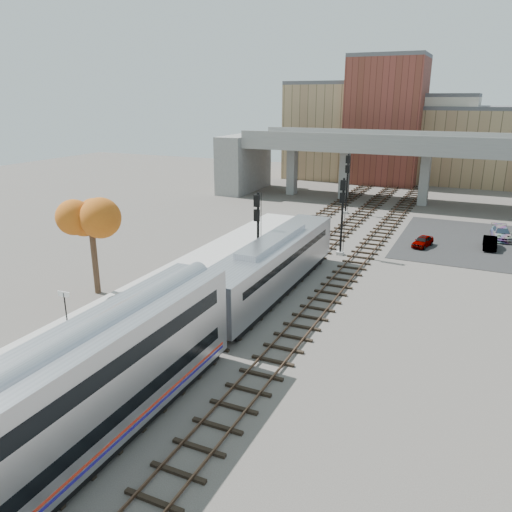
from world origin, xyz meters
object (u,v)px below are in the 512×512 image
Objects in this scene: signal_mast_mid at (342,217)px; signal_mast_far at (347,184)px; car_c at (501,233)px; car_a at (423,241)px; tree at (91,226)px; signal_mast_near at (258,238)px; car_b at (490,243)px; locomotive at (273,264)px; coach at (15,442)px.

signal_mast_far is at bearing 103.45° from signal_mast_mid.
signal_mast_far reaches higher than car_c.
tree is at bearing -117.94° from car_a.
signal_mast_far is at bearing 147.95° from car_a.
car_b is (16.71, 17.39, -2.94)m from signal_mast_near.
car_b is 4.25m from car_c.
locomotive is 5.51× the size of car_b.
signal_mast_near is 2.06× the size of car_b.
locomotive is 6.02× the size of car_a.
signal_mast_mid is (2.00, 11.37, 1.29)m from locomotive.
tree is (-9.85, -33.94, 1.40)m from signal_mast_far.
car_b is at bearing 33.10° from car_a.
signal_mast_far is (-2.10, 51.12, 0.94)m from coach.
car_a is (20.59, 22.68, -4.57)m from tree.
coach is 7.23× the size of car_b.
signal_mast_far is at bearing 90.00° from signal_mast_near.
car_a is at bearing 47.77° from tree.
signal_mast_near is 28.04m from car_c.
locomotive is at bearing -128.64° from car_b.
car_c is (7.00, 6.16, 0.09)m from car_a.
car_c is (13.64, 12.05, -2.91)m from signal_mast_mid.
signal_mast_mid is 21.89m from tree.
coach is 24.61m from signal_mast_near.
tree is at bearing 124.83° from coach.
car_a is 0.74× the size of car_c.
tree reaches higher than car_b.
signal_mast_far is 1.07× the size of tree.
signal_mast_mid reaches higher than locomotive.
car_b is at bearing -28.89° from signal_mast_far.
signal_mast_far reaches higher than locomotive.
tree is (-13.95, -16.79, 1.57)m from signal_mast_mid.
car_b is 0.80× the size of car_c.
signal_mast_far reaches higher than car_b.
signal_mast_mid is 0.97× the size of signal_mast_far.
car_c is at bearing 71.23° from coach.
car_a is at bearing 77.77° from coach.
signal_mast_near is at bearing -110.66° from car_a.
tree is 2.19× the size of car_a.
coach is 3.60× the size of tree.
locomotive is at bearing 90.00° from coach.
signal_mast_mid is at bearing 50.28° from tree.
car_c is (1.03, 4.12, 0.05)m from car_b.
coach is at bearing -87.65° from signal_mast_far.
coach is (-0.00, -22.61, 0.52)m from locomotive.
coach is 44.43m from car_b.
tree is 40.16m from car_c.
signal_mast_near is 18.97m from car_a.
signal_mast_mid reaches higher than signal_mast_near.
signal_mast_mid is 2.07× the size of car_b.
locomotive is 2.57× the size of signal_mast_far.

